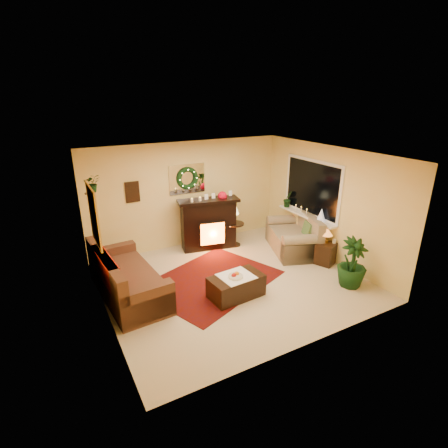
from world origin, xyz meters
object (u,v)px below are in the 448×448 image
fireplace (209,227)px  loveseat (293,234)px  coffee_table (236,287)px  side_table_round (235,233)px  sofa (128,275)px  end_table_square (325,252)px

fireplace → loveseat: (1.74, -1.13, -0.13)m
coffee_table → side_table_round: bearing=55.7°
fireplace → loveseat: bearing=-21.5°
sofa → side_table_round: sofa is taller
end_table_square → sofa: bearing=169.6°
fireplace → side_table_round: 0.71m
sofa → fireplace: bearing=24.5°
fireplace → sofa: bearing=-139.9°
loveseat → coffee_table: size_ratio=1.58×
loveseat → end_table_square: (0.20, -0.92, -0.15)m
fireplace → coffee_table: bearing=-91.9°
fireplace → side_table_round: (0.64, -0.19, -0.23)m
side_table_round → sofa: bearing=-160.1°
loveseat → coffee_table: 2.56m
loveseat → coffee_table: bearing=-132.8°
side_table_round → coffee_table: 2.40m
loveseat → end_table_square: 0.95m
coffee_table → sofa: bearing=145.6°
fireplace → coffee_table: fireplace is taller
side_table_round → end_table_square: bearing=-55.1°
loveseat → end_table_square: loveseat is taller
loveseat → fireplace: bearing=167.4°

